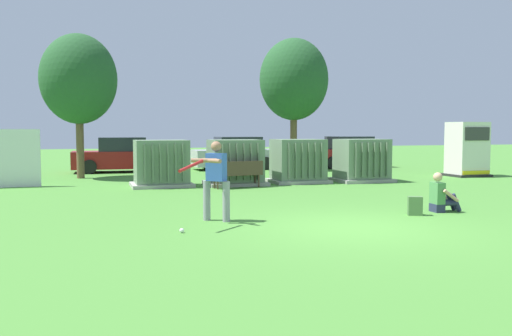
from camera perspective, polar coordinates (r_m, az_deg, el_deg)
ground_plane at (r=11.29m, az=10.27°, el=-6.17°), size 96.00×96.00×0.00m
transformer_west at (r=19.25m, az=-9.89°, el=0.43°), size 2.10×1.70×1.62m
transformer_mid_west at (r=19.52m, az=-2.19°, el=0.53°), size 2.10×1.70×1.62m
transformer_mid_east at (r=20.42m, az=4.42°, el=0.68°), size 2.10×1.70×1.62m
transformer_east at (r=21.17m, az=11.02°, el=0.74°), size 2.10×1.70×1.62m
generator_enclosure at (r=24.78m, az=21.24°, el=1.82°), size 1.60×1.40×2.30m
park_bench at (r=18.48m, az=-1.92°, el=-0.45°), size 1.84×0.67×0.92m
batter at (r=11.77m, az=-4.31°, el=-0.91°), size 1.27×1.36×1.74m
sports_ball at (r=10.66m, az=-7.78°, el=-6.51°), size 0.09×0.09×0.09m
seated_spectator at (r=13.92m, az=18.81°, el=-2.83°), size 0.74×0.56×0.96m
backpack at (r=13.19m, az=16.31°, el=-3.85°), size 0.37×0.35×0.44m
tree_left at (r=23.32m, az=-18.09°, el=8.81°), size 3.05×3.05×5.83m
tree_center_left at (r=27.06m, az=3.99°, el=9.20°), size 3.37×3.37×6.44m
parked_car_leftmost at (r=26.17m, az=-14.09°, el=1.24°), size 4.26×2.04×1.62m
parked_car_left_of_center at (r=27.12m, az=-2.13°, el=1.46°), size 4.24×2.00×1.62m
parked_car_right_of_center at (r=28.87m, az=9.54°, el=1.56°), size 4.29×2.10×1.62m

